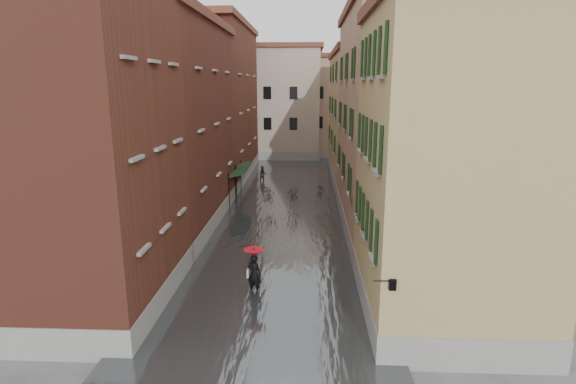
# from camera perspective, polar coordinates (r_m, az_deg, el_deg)

# --- Properties ---
(ground) EXTENTS (120.00, 120.00, 0.00)m
(ground) POSITION_cam_1_polar(r_m,az_deg,el_deg) (20.94, -2.45, -11.84)
(ground) COLOR #4E4E50
(ground) RESTS_ON ground
(floodwater) EXTENTS (10.00, 60.00, 0.20)m
(floodwater) POSITION_cam_1_polar(r_m,az_deg,el_deg) (33.10, -0.51, -2.00)
(floodwater) COLOR #4B5053
(floodwater) RESTS_ON ground
(building_left_near) EXTENTS (6.00, 8.00, 13.00)m
(building_left_near) POSITION_cam_1_polar(r_m,az_deg,el_deg) (19.12, -24.68, 4.89)
(building_left_near) COLOR brown
(building_left_near) RESTS_ON ground
(building_left_mid) EXTENTS (6.00, 14.00, 12.50)m
(building_left_mid) POSITION_cam_1_polar(r_m,az_deg,el_deg) (29.30, -14.90, 7.77)
(building_left_mid) COLOR #56251B
(building_left_mid) RESTS_ON ground
(building_left_far) EXTENTS (6.00, 16.00, 14.00)m
(building_left_far) POSITION_cam_1_polar(r_m,az_deg,el_deg) (43.76, -9.09, 10.80)
(building_left_far) COLOR brown
(building_left_far) RESTS_ON ground
(building_right_near) EXTENTS (6.00, 8.00, 11.50)m
(building_right_near) POSITION_cam_1_polar(r_m,az_deg,el_deg) (17.94, 19.66, 2.41)
(building_right_near) COLOR tan
(building_right_near) RESTS_ON ground
(building_right_mid) EXTENTS (6.00, 14.00, 13.00)m
(building_right_mid) POSITION_cam_1_polar(r_m,az_deg,el_deg) (28.44, 13.39, 8.20)
(building_right_mid) COLOR tan
(building_right_mid) RESTS_ON ground
(building_right_far) EXTENTS (6.00, 16.00, 11.50)m
(building_right_far) POSITION_cam_1_polar(r_m,az_deg,el_deg) (43.28, 9.69, 9.09)
(building_right_far) COLOR tan
(building_right_far) RESTS_ON ground
(building_end_cream) EXTENTS (12.00, 9.00, 13.00)m
(building_end_cream) POSITION_cam_1_polar(r_m,az_deg,el_deg) (57.09, -2.22, 11.06)
(building_end_cream) COLOR #B9A693
(building_end_cream) RESTS_ON ground
(building_end_pink) EXTENTS (10.00, 9.00, 12.00)m
(building_end_pink) POSITION_cam_1_polar(r_m,az_deg,el_deg) (59.07, 6.84, 10.57)
(building_end_pink) COLOR tan
(building_end_pink) RESTS_ON ground
(awning_near) EXTENTS (1.09, 3.22, 2.80)m
(awning_near) POSITION_cam_1_polar(r_m,az_deg,el_deg) (33.93, -6.31, 2.42)
(awning_near) COLOR black
(awning_near) RESTS_ON ground
(awning_far) EXTENTS (1.09, 3.03, 2.80)m
(awning_far) POSITION_cam_1_polar(r_m,az_deg,el_deg) (36.53, -5.68, 3.23)
(awning_far) COLOR black
(awning_far) RESTS_ON ground
(wall_lantern) EXTENTS (0.71, 0.22, 0.35)m
(wall_lantern) POSITION_cam_1_polar(r_m,az_deg,el_deg) (14.40, 13.03, -11.30)
(wall_lantern) COLOR black
(wall_lantern) RESTS_ON ground
(window_planters) EXTENTS (0.59, 5.85, 0.84)m
(window_planters) POSITION_cam_1_polar(r_m,az_deg,el_deg) (20.31, 9.26, -2.23)
(window_planters) COLOR #9D6433
(window_planters) RESTS_ON ground
(pedestrian_main) EXTENTS (0.92, 0.92, 2.06)m
(pedestrian_main) POSITION_cam_1_polar(r_m,az_deg,el_deg) (19.79, -4.33, -9.56)
(pedestrian_main) COLOR black
(pedestrian_main) RESTS_ON ground
(pedestrian_far) EXTENTS (0.86, 0.72, 1.58)m
(pedestrian_far) POSITION_cam_1_polar(r_m,az_deg,el_deg) (41.74, -3.22, 2.22)
(pedestrian_far) COLOR black
(pedestrian_far) RESTS_ON ground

